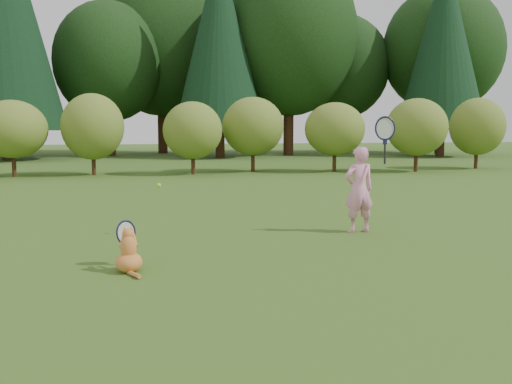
{
  "coord_description": "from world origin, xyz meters",
  "views": [
    {
      "loc": [
        -1.48,
        -7.43,
        1.66
      ],
      "look_at": [
        0.2,
        0.8,
        0.7
      ],
      "focal_mm": 40.0,
      "sensor_mm": 36.0,
      "label": 1
    }
  ],
  "objects": [
    {
      "name": "woodland_backdrop",
      "position": [
        0.0,
        23.0,
        7.5
      ],
      "size": [
        48.0,
        10.0,
        15.0
      ],
      "primitive_type": null,
      "color": "black",
      "rests_on": "ground"
    },
    {
      "name": "shrub_row",
      "position": [
        0.0,
        13.0,
        1.4
      ],
      "size": [
        28.0,
        3.0,
        2.8
      ],
      "primitive_type": null,
      "color": "olive",
      "rests_on": "ground"
    },
    {
      "name": "cat",
      "position": [
        -1.63,
        -0.82,
        0.27
      ],
      "size": [
        0.35,
        0.69,
        0.72
      ],
      "rotation": [
        0.0,
        0.0,
        -0.01
      ],
      "color": "orange",
      "rests_on": "ground"
    },
    {
      "name": "child",
      "position": [
        1.91,
        0.98,
        0.71
      ],
      "size": [
        0.77,
        0.42,
        2.04
      ],
      "rotation": [
        0.0,
        0.0,
        3.25
      ],
      "color": "#FF98CB",
      "rests_on": "ground"
    },
    {
      "name": "ground",
      "position": [
        0.0,
        0.0,
        0.0
      ],
      "size": [
        100.0,
        100.0,
        0.0
      ],
      "primitive_type": "plane",
      "color": "#2E5217",
      "rests_on": "ground"
    },
    {
      "name": "tennis_ball",
      "position": [
        -1.21,
        1.35,
        0.77
      ],
      "size": [
        0.07,
        0.07,
        0.07
      ],
      "color": "#ADCF18",
      "rests_on": "ground"
    }
  ]
}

